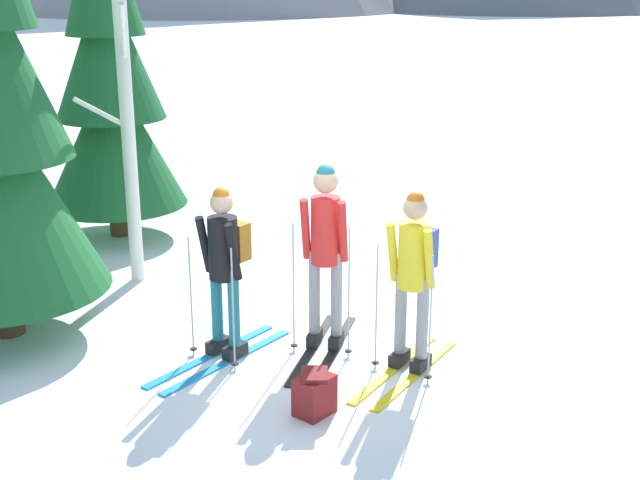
{
  "coord_description": "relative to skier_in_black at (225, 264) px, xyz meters",
  "views": [
    {
      "loc": [
        0.2,
        -7.58,
        3.61
      ],
      "look_at": [
        0.15,
        0.38,
        1.05
      ],
      "focal_mm": 48.5,
      "sensor_mm": 36.0,
      "label": 1
    }
  ],
  "objects": [
    {
      "name": "ground_plane",
      "position": [
        0.74,
        -0.01,
        -0.94
      ],
      "size": [
        400.0,
        400.0,
        0.0
      ],
      "primitive_type": "plane",
      "color": "white"
    },
    {
      "name": "skier_in_black",
      "position": [
        0.0,
        0.0,
        0.0
      ],
      "size": [
        1.28,
        1.56,
        1.68
      ],
      "color": "#1E84D1",
      "rests_on": "ground"
    },
    {
      "name": "skier_in_red",
      "position": [
        0.94,
        0.19,
        0.09
      ],
      "size": [
        0.69,
        1.7,
        1.84
      ],
      "color": "black",
      "rests_on": "ground"
    },
    {
      "name": "skier_in_yellow",
      "position": [
        1.74,
        -0.26,
        0.02
      ],
      "size": [
        1.12,
        1.55,
        1.71
      ],
      "color": "yellow",
      "rests_on": "ground"
    },
    {
      "name": "pine_tree_mid",
      "position": [
        -1.91,
        3.88,
        1.16
      ],
      "size": [
        1.9,
        1.9,
        4.6
      ],
      "color": "#51381E",
      "rests_on": "ground"
    },
    {
      "name": "birch_tree_slender",
      "position": [
        -1.3,
        2.07,
        1.08
      ],
      "size": [
        0.73,
        0.71,
        3.92
      ],
      "color": "silver",
      "rests_on": "ground"
    },
    {
      "name": "backpack_on_snow_front",
      "position": [
        0.85,
        -1.13,
        -0.75
      ],
      "size": [
        0.39,
        0.4,
        0.38
      ],
      "color": "maroon",
      "rests_on": "ground"
    }
  ]
}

